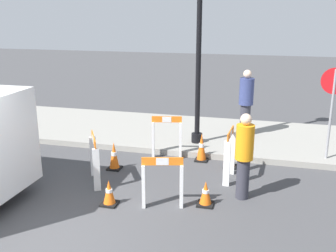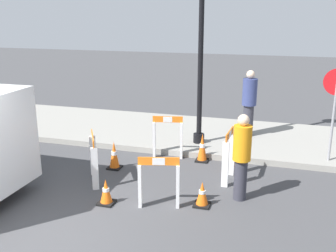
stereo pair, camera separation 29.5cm
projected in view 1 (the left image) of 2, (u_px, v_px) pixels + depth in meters
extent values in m
plane|color=#424244|center=(21.00, 249.00, 5.95)|extent=(60.00, 60.00, 0.00)
cube|color=gray|center=(146.00, 130.00, 11.71)|extent=(18.00, 3.45, 0.15)
cylinder|color=black|center=(197.00, 138.00, 10.39)|extent=(0.29, 0.29, 0.24)
cylinder|color=black|center=(199.00, 43.00, 9.71)|extent=(0.13, 0.13, 5.16)
cylinder|color=gray|center=(331.00, 115.00, 8.98)|extent=(0.06, 0.06, 2.11)
cylinder|color=red|center=(335.00, 81.00, 8.76)|extent=(0.60, 0.10, 0.60)
cube|color=white|center=(93.00, 156.00, 8.53)|extent=(0.14, 0.12, 0.89)
cube|color=white|center=(97.00, 170.00, 7.81)|extent=(0.14, 0.12, 0.89)
cube|color=orange|center=(94.00, 139.00, 8.02)|extent=(0.44, 0.74, 0.15)
cube|color=white|center=(94.00, 139.00, 8.02)|extent=(0.15, 0.23, 0.14)
cube|color=white|center=(144.00, 186.00, 7.14)|extent=(0.09, 0.14, 0.82)
cube|color=white|center=(181.00, 186.00, 7.14)|extent=(0.09, 0.14, 0.82)
cube|color=orange|center=(162.00, 161.00, 7.00)|extent=(0.73, 0.22, 0.15)
cube|color=white|center=(162.00, 161.00, 7.00)|extent=(0.22, 0.09, 0.14)
cube|color=white|center=(227.00, 164.00, 8.01)|extent=(0.14, 0.07, 0.97)
cube|color=white|center=(232.00, 153.00, 8.61)|extent=(0.14, 0.07, 0.97)
cube|color=orange|center=(231.00, 133.00, 8.15)|extent=(0.06, 0.72, 0.15)
cube|color=white|center=(231.00, 133.00, 8.15)|extent=(0.04, 0.22, 0.13)
cube|color=white|center=(180.00, 140.00, 9.57)|extent=(0.09, 0.14, 0.91)
cube|color=white|center=(153.00, 140.00, 9.60)|extent=(0.09, 0.14, 0.91)
cube|color=orange|center=(167.00, 119.00, 9.44)|extent=(0.72, 0.17, 0.15)
cube|color=white|center=(167.00, 119.00, 9.44)|extent=(0.22, 0.07, 0.14)
cube|color=black|center=(230.00, 166.00, 9.11)|extent=(0.30, 0.30, 0.04)
cone|color=orange|center=(230.00, 156.00, 9.03)|extent=(0.22, 0.22, 0.48)
cylinder|color=white|center=(230.00, 155.00, 9.03)|extent=(0.13, 0.13, 0.07)
cube|color=black|center=(115.00, 168.00, 9.01)|extent=(0.30, 0.30, 0.04)
cone|color=orange|center=(114.00, 155.00, 8.92)|extent=(0.22, 0.22, 0.61)
cylinder|color=white|center=(114.00, 154.00, 8.91)|extent=(0.13, 0.13, 0.09)
cube|color=black|center=(110.00, 204.00, 7.33)|extent=(0.30, 0.30, 0.04)
cone|color=orange|center=(109.00, 192.00, 7.27)|extent=(0.23, 0.23, 0.45)
cylinder|color=white|center=(109.00, 190.00, 7.26)|extent=(0.13, 0.13, 0.06)
cube|color=black|center=(201.00, 160.00, 9.52)|extent=(0.30, 0.30, 0.04)
cone|color=orange|center=(202.00, 146.00, 9.42)|extent=(0.22, 0.22, 0.65)
cylinder|color=white|center=(202.00, 145.00, 9.41)|extent=(0.13, 0.13, 0.09)
cube|color=black|center=(205.00, 204.00, 7.32)|extent=(0.30, 0.30, 0.04)
cone|color=orange|center=(206.00, 192.00, 7.25)|extent=(0.22, 0.22, 0.44)
cylinder|color=white|center=(206.00, 191.00, 7.24)|extent=(0.13, 0.13, 0.06)
cylinder|color=#33333D|center=(243.00, 179.00, 7.50)|extent=(0.31, 0.31, 0.80)
cylinder|color=orange|center=(245.00, 142.00, 7.30)|extent=(0.43, 0.43, 0.67)
sphere|color=beige|center=(246.00, 119.00, 7.18)|extent=(0.27, 0.27, 0.21)
cylinder|color=#33333D|center=(245.00, 120.00, 10.93)|extent=(0.33, 0.33, 0.87)
cylinder|color=navy|center=(247.00, 91.00, 10.71)|extent=(0.46, 0.46, 0.73)
sphere|color=beige|center=(248.00, 74.00, 10.58)|extent=(0.27, 0.27, 0.23)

